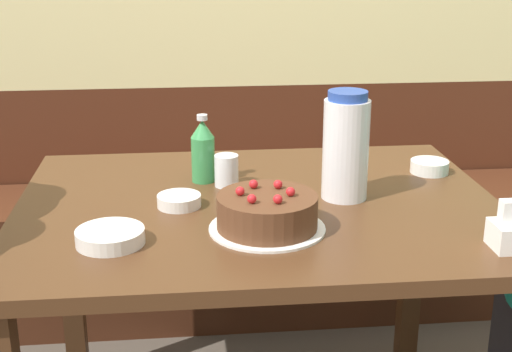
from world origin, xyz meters
TOP-DOWN VIEW (x-y plane):
  - bench_seat at (0.00, 0.83)m, footprint 2.73×0.38m
  - dining_table at (0.00, 0.00)m, footprint 1.16×0.89m
  - birthday_cake at (-0.00, -0.17)m, footprint 0.26×0.26m
  - water_pitcher at (0.21, 0.01)m, footprint 0.11×0.11m
  - soju_bottle at (-0.13, 0.17)m, footprint 0.06×0.06m
  - bowl_soup_white at (0.49, 0.18)m, footprint 0.10×0.10m
  - bowl_rice_small at (-0.19, -0.01)m, footprint 0.10×0.10m
  - bowl_side_dish at (-0.33, -0.21)m, footprint 0.14×0.14m
  - glass_water_tall at (-0.07, 0.13)m, footprint 0.06×0.06m

SIDE VIEW (x-z plane):
  - bench_seat at x=0.00m, z-range 0.00..0.47m
  - dining_table at x=0.00m, z-range 0.27..1.02m
  - bowl_rice_small at x=-0.19m, z-range 0.75..0.78m
  - bowl_side_dish at x=-0.33m, z-range 0.75..0.78m
  - bowl_soup_white at x=0.49m, z-range 0.75..0.78m
  - birthday_cake at x=0.00m, z-range 0.74..0.84m
  - glass_water_tall at x=-0.07m, z-range 0.75..0.83m
  - soju_bottle at x=-0.13m, z-range 0.74..0.92m
  - water_pitcher at x=0.21m, z-range 0.74..1.01m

